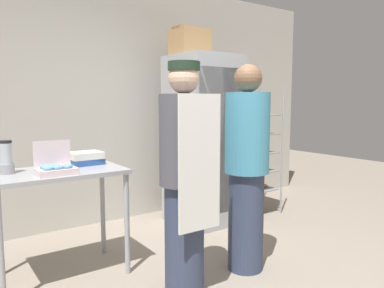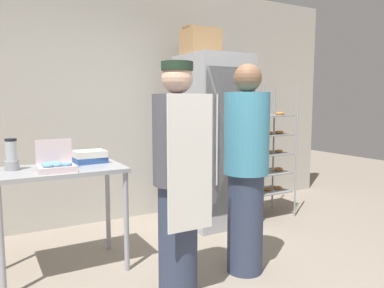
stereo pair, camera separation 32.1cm
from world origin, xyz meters
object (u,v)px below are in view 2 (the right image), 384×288
baking_rack (268,152)px  binder_stack (90,157)px  donut_box (56,166)px  cardboard_storage_box (201,42)px  refrigerator (213,141)px  person_baker (178,176)px  person_customer (246,168)px  blender_pitcher (12,156)px

baking_rack → binder_stack: bearing=-174.8°
donut_box → cardboard_storage_box: 2.23m
baking_rack → cardboard_storage_box: 1.59m
refrigerator → binder_stack: (-1.52, -0.31, -0.04)m
donut_box → baking_rack: bearing=11.1°
person_baker → baking_rack: bearing=31.8°
baking_rack → donut_box: bearing=-168.9°
refrigerator → person_customer: 1.31m
baking_rack → binder_stack: 2.29m
refrigerator → binder_stack: bearing=-168.4°
person_baker → person_customer: size_ratio=0.99×
blender_pitcher → person_baker: bearing=-40.3°
refrigerator → cardboard_storage_box: cardboard_storage_box is taller
refrigerator → person_customer: refrigerator is taller
baking_rack → binder_stack: size_ratio=5.68×
refrigerator → person_customer: bearing=-110.6°
person_baker → refrigerator: bearing=48.5°
binder_stack → person_customer: 1.40m
person_baker → blender_pitcher: bearing=139.7°
blender_pitcher → person_customer: (1.70, -0.85, -0.11)m
refrigerator → binder_stack: refrigerator is taller
baking_rack → person_baker: size_ratio=0.94×
binder_stack → cardboard_storage_box: cardboard_storage_box is taller
donut_box → person_customer: person_customer is taller
blender_pitcher → donut_box: bearing=-39.4°
donut_box → person_baker: 0.99m
refrigerator → blender_pitcher: bearing=-170.2°
donut_box → binder_stack: 0.46m
blender_pitcher → binder_stack: bearing=5.6°
blender_pitcher → person_customer: bearing=-26.6°
person_baker → person_customer: person_customer is taller
refrigerator → cardboard_storage_box: size_ratio=5.00×
binder_stack → person_baker: size_ratio=0.17×
baking_rack → person_customer: person_customer is taller
baking_rack → person_baker: (-1.87, -1.16, 0.09)m
donut_box → blender_pitcher: size_ratio=1.10×
refrigerator → baking_rack: size_ratio=1.21×
person_customer → baking_rack: bearing=42.8°
refrigerator → cardboard_storage_box: 1.15m
blender_pitcher → baking_rack: bearing=5.3°
blender_pitcher → binder_stack: (0.64, 0.06, -0.06)m
baking_rack → person_customer: bearing=-137.2°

